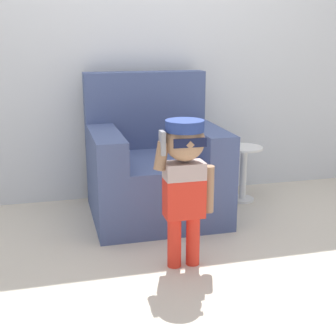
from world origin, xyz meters
The scene contains 5 objects.
ground_plane centered at (0.00, 0.00, 0.00)m, with size 10.00×10.00×0.00m, color beige.
wall_back centered at (0.00, 0.70, 1.30)m, with size 10.00×0.05×2.60m.
armchair centered at (-0.05, 0.20, 0.36)m, with size 0.94×0.89×1.04m.
person_child centered at (-0.07, -0.66, 0.58)m, with size 0.35×0.27×0.87m.
side_table centered at (0.71, 0.31, 0.28)m, with size 0.30×0.30×0.45m.
Camera 1 is at (-0.79, -3.07, 1.30)m, focal length 50.00 mm.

